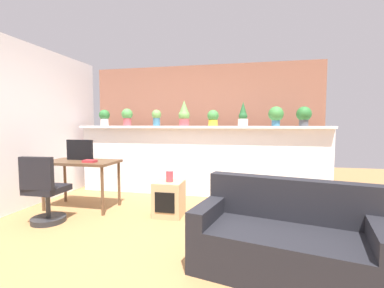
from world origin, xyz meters
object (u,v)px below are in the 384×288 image
Objects in this scene: potted_plant_3 at (184,114)px; potted_plant_2 at (157,117)px; potted_plant_0 at (104,117)px; vase_on_shelf at (170,176)px; potted_plant_1 at (127,116)px; desk at (82,166)px; potted_plant_5 at (243,116)px; potted_plant_6 at (276,115)px; book_on_desk at (90,161)px; couch at (285,241)px; side_cube_shelf at (169,199)px; office_chair at (45,195)px; potted_plant_7 at (304,115)px; tv_monitor at (80,150)px; potted_plant_4 at (213,118)px.

potted_plant_2 is at bearing 179.36° from potted_plant_3.
potted_plant_0 is 2.05× the size of vase_on_shelf.
desk is at bearing -102.95° from potted_plant_1.
potted_plant_2 is 1.59m from potted_plant_5.
potted_plant_2 is 0.90× the size of potted_plant_6.
potted_plant_5 is 2.78m from desk.
couch reaches higher than book_on_desk.
side_cube_shelf is at bearing -62.91° from potted_plant_2.
potted_plant_5 reaches higher than couch.
office_chair is at bearing -117.12° from potted_plant_2.
side_cube_shelf is at bearing -35.05° from potted_plant_0.
potted_plant_0 is 1.05× the size of potted_plant_2.
office_chair is at bearing -117.37° from book_on_desk.
potted_plant_2 is 1.58m from vase_on_shelf.
tv_monitor is (-3.51, -0.98, -0.56)m from potted_plant_7.
book_on_desk is (0.30, 0.58, 0.38)m from office_chair.
potted_plant_4 is at bearing -0.62° from potted_plant_0.
potted_plant_1 is at bearing -1.55° from potted_plant_0.
vase_on_shelf is at bearing -44.19° from potted_plant_1.
potted_plant_4 is at bearing -0.32° from potted_plant_2.
potted_plant_6 is (3.23, 0.00, 0.02)m from potted_plant_0.
potted_plant_2 is 1.07m from potted_plant_4.
side_cube_shelf is 0.33m from vase_on_shelf.
couch is (1.43, -1.17, -0.29)m from vase_on_shelf.
potted_plant_4 is 0.26× the size of desk.
side_cube_shelf is 1.86m from couch.
tv_monitor is 3.31m from couch.
potted_plant_6 reaches higher than office_chair.
potted_plant_4 is at bearing 177.68° from potted_plant_5.
tv_monitor is (-3.07, -1.03, -0.57)m from potted_plant_6.
book_on_desk is (-1.23, -0.05, 0.19)m from vase_on_shelf.
potted_plant_6 is at bearing 4.79° from potted_plant_5.
potted_plant_2 is 1.48m from tv_monitor.
desk is 0.65× the size of couch.
potted_plant_7 is (3.18, -0.04, -0.00)m from potted_plant_1.
potted_plant_4 is 2.19m from book_on_desk.
potted_plant_0 reaches higher than potted_plant_2.
side_cube_shelf is (1.44, -0.06, -0.42)m from desk.
potted_plant_1 is at bearing 179.66° from potted_plant_4.
tv_monitor is at bearing 90.43° from office_chair.
potted_plant_0 reaches higher than book_on_desk.
potted_plant_6 is (1.61, 0.03, -0.03)m from potted_plant_3.
potted_plant_2 is at bearing 179.68° from potted_plant_4.
potted_plant_5 is 0.93× the size of tv_monitor.
potted_plant_7 is (2.58, -0.04, 0.01)m from potted_plant_2.
potted_plant_1 reaches higher than book_on_desk.
potted_plant_6 is 1.80× the size of book_on_desk.
potted_plant_0 is at bearing 178.45° from potted_plant_1.
potted_plant_0 is 1.08m from potted_plant_2.
potted_plant_0 is 2.68m from potted_plant_5.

